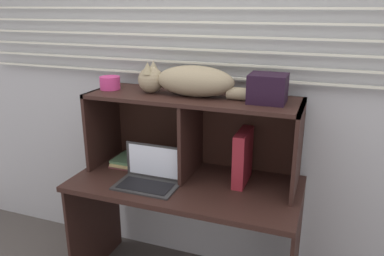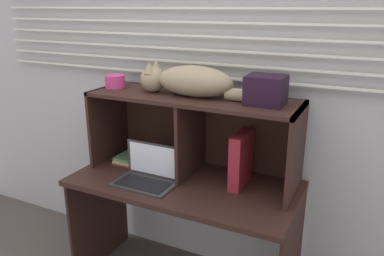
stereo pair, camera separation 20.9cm
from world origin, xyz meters
The scene contains 9 objects.
back_panel_with_blinds centered at (0.00, 0.55, 1.26)m, with size 4.40×0.08×2.50m.
desk centered at (0.00, 0.20, 0.58)m, with size 1.29×0.63×0.73m.
hutch_shelf_unit centered at (0.00, 0.34, 1.06)m, with size 1.21×0.39×0.47m.
cat centered at (-0.02, 0.31, 1.29)m, with size 0.77×0.19×0.18m.
laptop centered at (-0.18, 0.10, 0.78)m, with size 0.34×0.21×0.21m.
binder_upright centered at (0.30, 0.31, 0.88)m, with size 0.06×0.24×0.30m, color maroon.
book_stack centered at (-0.42, 0.31, 0.75)m, with size 0.19×0.21×0.05m.
small_basket centered at (-0.52, 0.31, 1.25)m, with size 0.12×0.12×0.08m, color #C7397B.
storage_box centered at (0.42, 0.31, 1.28)m, with size 0.19×0.17×0.15m, color black.
Camera 1 is at (0.72, -1.64, 1.69)m, focal length 35.64 mm.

